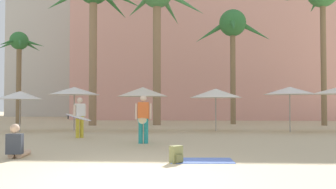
{
  "coord_description": "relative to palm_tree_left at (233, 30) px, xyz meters",
  "views": [
    {
      "loc": [
        1.27,
        -6.71,
        1.42
      ],
      "look_at": [
        0.49,
        6.95,
        1.82
      ],
      "focal_mm": 37.08,
      "sensor_mm": 36.0,
      "label": 1
    }
  ],
  "objects": [
    {
      "name": "ground",
      "position": [
        -4.58,
        -18.8,
        -6.94
      ],
      "size": [
        120.0,
        120.0,
        0.0
      ],
      "primitive_type": "plane",
      "color": "#C6B28C"
    },
    {
      "name": "hotel_pink",
      "position": [
        -1.23,
        11.47,
        2.13
      ],
      "size": [
        25.94,
        11.29,
        18.14
      ],
      "primitive_type": "cube",
      "color": "#DB9989",
      "rests_on": "ground"
    },
    {
      "name": "hotel_tower_gray",
      "position": [
        -15.34,
        19.53,
        5.02
      ],
      "size": [
        19.83,
        9.63,
        23.93
      ],
      "primitive_type": "cube",
      "color": "#BCB7AD",
      "rests_on": "ground"
    },
    {
      "name": "palm_tree_left",
      "position": [
        0.0,
        0.0,
        0.0
      ],
      "size": [
        5.7,
        5.95,
        8.41
      ],
      "color": "brown",
      "rests_on": "ground"
    },
    {
      "name": "palm_tree_center",
      "position": [
        -5.45,
        -1.39,
        1.51
      ],
      "size": [
        6.68,
        6.4,
        10.48
      ],
      "color": "#896B4C",
      "rests_on": "ground"
    },
    {
      "name": "palm_tree_right",
      "position": [
        -16.12,
        0.05,
        -1.33
      ],
      "size": [
        3.78,
        3.46,
        6.98
      ],
      "color": "brown",
      "rests_on": "ground"
    },
    {
      "name": "palm_tree_far_right",
      "position": [
        -9.84,
        -1.98,
        1.78
      ],
      "size": [
        6.75,
        6.17,
        10.7
      ],
      "color": "#896B4C",
      "rests_on": "ground"
    },
    {
      "name": "cafe_umbrella_0",
      "position": [
        -5.69,
        -7.29,
        -4.84
      ],
      "size": [
        2.7,
        2.7,
        2.35
      ],
      "color": "gray",
      "rests_on": "ground"
    },
    {
      "name": "cafe_umbrella_1",
      "position": [
        1.98,
        -7.21,
        -4.79
      ],
      "size": [
        2.65,
        2.65,
        2.36
      ],
      "color": "gray",
      "rests_on": "ground"
    },
    {
      "name": "cafe_umbrella_2",
      "position": [
        -9.55,
        -6.77,
        -4.76
      ],
      "size": [
        2.8,
        2.8,
        2.4
      ],
      "color": "gray",
      "rests_on": "ground"
    },
    {
      "name": "cafe_umbrella_3",
      "position": [
        -1.81,
        -6.82,
        -4.9
      ],
      "size": [
        2.8,
        2.8,
        2.29
      ],
      "color": "gray",
      "rests_on": "ground"
    },
    {
      "name": "cafe_umbrella_5",
      "position": [
        -12.08,
        -7.84,
        -5.02
      ],
      "size": [
        2.31,
        2.31,
        2.13
      ],
      "color": "gray",
      "rests_on": "ground"
    },
    {
      "name": "beach_towel",
      "position": [
        -2.96,
        -16.67,
        -6.93
      ],
      "size": [
        1.61,
        0.97,
        0.01
      ],
      "primitive_type": "cube",
      "rotation": [
        0.0,
        0.0,
        0.04
      ],
      "color": "#6684E0",
      "rests_on": "ground"
    },
    {
      "name": "backpack",
      "position": [
        -3.59,
        -17.03,
        -6.74
      ],
      "size": [
        0.35,
        0.35,
        0.42
      ],
      "rotation": [
        0.0,
        0.0,
        5.44
      ],
      "color": "olive",
      "rests_on": "ground"
    },
    {
      "name": "person_mid_right",
      "position": [
        -7.95,
        -10.97,
        -6.01
      ],
      "size": [
        2.05,
        2.4,
        1.73
      ],
      "rotation": [
        0.0,
        0.0,
        5.51
      ],
      "color": "gold",
      "rests_on": "ground"
    },
    {
      "name": "person_near_left",
      "position": [
        -4.94,
        -12.97,
        -6.0
      ],
      "size": [
        0.72,
        2.94,
        1.78
      ],
      "rotation": [
        0.0,
        0.0,
        4.83
      ],
      "color": "teal",
      "rests_on": "ground"
    },
    {
      "name": "person_mid_left",
      "position": [
        -7.9,
        -16.43,
        -6.62
      ],
      "size": [
        0.48,
        0.92,
        0.91
      ],
      "rotation": [
        0.0,
        0.0,
        1.68
      ],
      "color": "#D1A889",
      "rests_on": "ground"
    }
  ]
}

